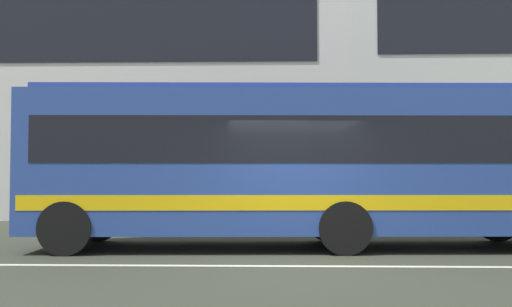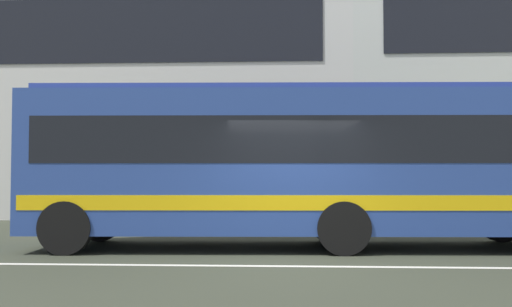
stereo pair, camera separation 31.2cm
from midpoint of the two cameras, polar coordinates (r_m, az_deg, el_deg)
The scene contains 4 objects.
ground_plane at distance 9.75m, azimuth 3.38°, elevation -10.82°, with size 160.00×160.00×0.00m, color #34392C.
lane_centre_line at distance 9.75m, azimuth 3.38°, elevation -10.80°, with size 60.00×0.16×0.01m, color silver.
apartment_block_left at distance 27.20m, azimuth -20.21°, elevation 6.36°, with size 24.71×11.35×10.94m.
transit_bus at distance 12.20m, azimuth 3.81°, elevation -0.70°, with size 11.11×3.03×3.24m.
Camera 1 is at (-0.43, -9.64, 1.45)m, focal length 41.43 mm.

